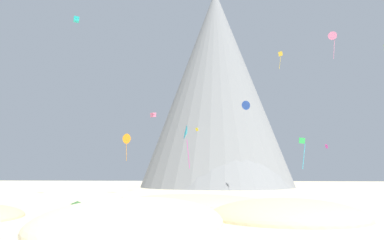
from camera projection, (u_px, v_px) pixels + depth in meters
name	position (u px, v px, depth m)	size (l,w,h in m)	color
ground_plane	(159.00, 223.00, 32.09)	(400.00, 400.00, 0.00)	beige
dune_foreground_left	(194.00, 203.00, 55.22)	(22.92, 17.57, 2.43)	#CCBA8E
dune_foreground_right	(287.00, 219.00, 35.48)	(15.48, 14.33, 3.84)	#CCBA8E
dune_midground	(133.00, 222.00, 33.14)	(26.31, 16.34, 4.14)	beige
bush_near_right	(67.00, 212.00, 36.77)	(1.97, 1.97, 0.91)	#477238
bush_low_patch	(199.00, 207.00, 44.97)	(2.11, 2.11, 0.62)	#386633
bush_far_left	(105.00, 201.00, 54.18)	(1.96, 1.96, 0.53)	#568442
bush_mid_center	(122.00, 200.00, 55.43)	(2.55, 2.55, 0.83)	#386633
bush_scatter_east	(77.00, 203.00, 52.75)	(2.04, 2.04, 0.43)	#386633
rock_massif	(219.00, 101.00, 125.97)	(60.61, 63.69, 69.90)	slate
kite_rainbow_mid	(153.00, 115.00, 91.19)	(1.41, 1.43, 1.18)	#E5668C
kite_magenta_low	(327.00, 146.00, 79.26)	(0.44, 1.22, 1.02)	#D1339E
kite_pink_high	(333.00, 36.00, 71.81)	(1.72, 0.82, 5.48)	pink
kite_yellow_mid	(197.00, 129.00, 90.93)	(0.82, 0.65, 0.83)	yellow
kite_teal_high	(76.00, 19.00, 71.81)	(1.38, 1.37, 0.98)	teal
kite_cyan_low	(187.00, 133.00, 57.06)	(1.36, 2.39, 6.73)	#33BCDB
kite_blue_mid	(246.00, 105.00, 61.42)	(1.63, 1.27, 1.53)	blue
kite_green_low	(303.00, 145.00, 58.93)	(1.07, 0.41, 5.04)	green
kite_gold_high	(280.00, 56.00, 84.87)	(1.00, 0.53, 4.22)	gold
kite_orange_low	(126.00, 139.00, 82.30)	(1.71, 2.17, 6.14)	orange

